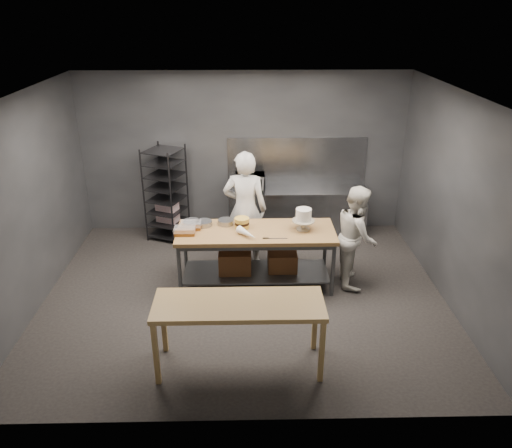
{
  "coord_description": "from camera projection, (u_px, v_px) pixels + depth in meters",
  "views": [
    {
      "loc": [
        0.03,
        -6.51,
        4.11
      ],
      "look_at": [
        0.18,
        0.29,
        1.05
      ],
      "focal_mm": 35.0,
      "sensor_mm": 36.0,
      "label": 1
    }
  ],
  "objects": [
    {
      "name": "speed_rack",
      "position": [
        166.0,
        194.0,
        9.16
      ],
      "size": [
        0.8,
        0.83,
        1.75
      ],
      "color": "black",
      "rests_on": "ground"
    },
    {
      "name": "splashback_panel",
      "position": [
        297.0,
        161.0,
        9.35
      ],
      "size": [
        2.6,
        0.02,
        0.9
      ],
      "primitive_type": "cube",
      "color": "slate",
      "rests_on": "back_counter"
    },
    {
      "name": "work_table",
      "position": [
        256.0,
        250.0,
        7.71
      ],
      "size": [
        2.4,
        0.9,
        0.92
      ],
      "color": "#8E6039",
      "rests_on": "ground"
    },
    {
      "name": "ground",
      "position": [
        244.0,
        294.0,
        7.62
      ],
      "size": [
        6.0,
        6.0,
        0.0
      ],
      "primitive_type": "plane",
      "color": "black",
      "rests_on": "ground"
    },
    {
      "name": "layer_cake",
      "position": [
        242.0,
        223.0,
        7.62
      ],
      "size": [
        0.22,
        0.22,
        0.16
      ],
      "color": "#E5C048",
      "rests_on": "work_table"
    },
    {
      "name": "chef_right",
      "position": [
        356.0,
        236.0,
        7.65
      ],
      "size": [
        0.67,
        0.83,
        1.6
      ],
      "primitive_type": "imported",
      "rotation": [
        0.0,
        0.0,
        1.49
      ],
      "color": "silver",
      "rests_on": "ground"
    },
    {
      "name": "back_wall",
      "position": [
        244.0,
        154.0,
        9.29
      ],
      "size": [
        6.0,
        0.04,
        3.0
      ],
      "primitive_type": "cube",
      "color": "#4C4F54",
      "rests_on": "ground"
    },
    {
      "name": "cake_pans",
      "position": [
        206.0,
        223.0,
        7.73
      ],
      "size": [
        0.79,
        0.29,
        0.07
      ],
      "color": "gray",
      "rests_on": "work_table"
    },
    {
      "name": "back_counter",
      "position": [
        297.0,
        212.0,
        9.44
      ],
      "size": [
        2.6,
        0.6,
        0.9
      ],
      "color": "slate",
      "rests_on": "ground"
    },
    {
      "name": "frosted_cake_stand",
      "position": [
        303.0,
        217.0,
        7.5
      ],
      "size": [
        0.34,
        0.34,
        0.34
      ],
      "color": "#B6AC92",
      "rests_on": "work_table"
    },
    {
      "name": "offset_spatula",
      "position": [
        272.0,
        238.0,
        7.3
      ],
      "size": [
        0.36,
        0.02,
        0.02
      ],
      "color": "slate",
      "rests_on": "work_table"
    },
    {
      "name": "near_counter",
      "position": [
        239.0,
        309.0,
        5.82
      ],
      "size": [
        2.0,
        0.7,
        0.9
      ],
      "color": "olive",
      "rests_on": "ground"
    },
    {
      "name": "microwave",
      "position": [
        250.0,
        182.0,
        9.18
      ],
      "size": [
        0.54,
        0.37,
        0.3
      ],
      "primitive_type": "imported",
      "color": "black",
      "rests_on": "back_counter"
    },
    {
      "name": "chef_behind",
      "position": [
        245.0,
        209.0,
        8.16
      ],
      "size": [
        0.77,
        0.56,
        1.97
      ],
      "primitive_type": "imported",
      "rotation": [
        0.0,
        0.0,
        3.02
      ],
      "color": "white",
      "rests_on": "ground"
    },
    {
      "name": "piping_bag",
      "position": [
        247.0,
        234.0,
        7.32
      ],
      "size": [
        0.33,
        0.37,
        0.12
      ],
      "primitive_type": "cone",
      "rotation": [
        1.57,
        0.0,
        0.67
      ],
      "color": "white",
      "rests_on": "work_table"
    },
    {
      "name": "pastry_clamshells",
      "position": [
        188.0,
        228.0,
        7.51
      ],
      "size": [
        0.38,
        0.41,
        0.11
      ],
      "color": "#9B541F",
      "rests_on": "work_table"
    }
  ]
}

